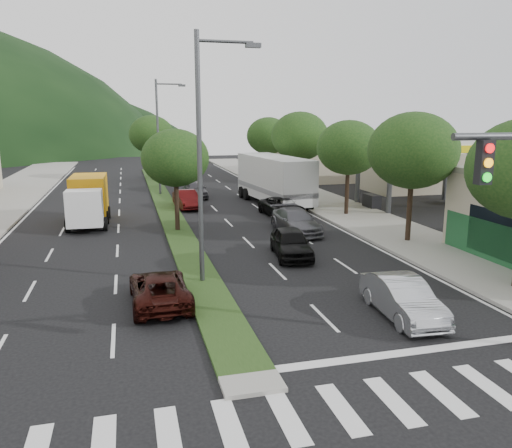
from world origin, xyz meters
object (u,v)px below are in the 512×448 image
object	(u,v)px
tree_r_c	(349,148)
car_queue_a	(291,243)
streetlight_near	(204,148)
motorhome	(274,179)
sedan_silver	(402,298)
car_queue_b	(296,221)
tree_med_near	(175,158)
tree_r_b	(413,151)
tree_r_e	(268,136)
car_queue_c	(187,199)
car_queue_e	(195,189)
box_truck	(89,202)
tree_r_d	(300,136)
streetlight_mid	(160,132)
tree_med_far	(151,135)
car_queue_d	(282,207)
suv_maroon	(160,288)

from	to	relation	value
tree_r_c	car_queue_a	xyz separation A→B (m)	(-7.15, -9.12, -4.03)
streetlight_near	motorhome	xyz separation A→B (m)	(8.26, 17.92, -3.56)
sedan_silver	car_queue_b	xyz separation A→B (m)	(0.71, 13.22, 0.02)
tree_r_c	tree_med_near	xyz separation A→B (m)	(-12.00, -2.00, -0.32)
tree_r_b	tree_r_c	world-z (taller)	tree_r_b
motorhome	tree_r_b	bearing A→B (deg)	-81.54
tree_r_c	tree_r_e	distance (m)	20.00
car_queue_c	car_queue_e	size ratio (longest dim) A/B	0.99
tree_med_near	box_truck	size ratio (longest dim) A/B	0.97
tree_r_d	car_queue_a	bearing A→B (deg)	-110.49
tree_r_e	car_queue_e	world-z (taller)	tree_r_e
car_queue_b	car_queue_e	xyz separation A→B (m)	(-3.97, 15.00, 0.00)
box_truck	streetlight_near	bearing A→B (deg)	113.04
streetlight_near	car_queue_a	xyz separation A→B (m)	(4.65, 2.88, -4.87)
streetlight_mid	car_queue_e	world-z (taller)	streetlight_mid
tree_med_far	car_queue_a	world-z (taller)	tree_med_far
tree_r_b	tree_r_e	distance (m)	28.00
tree_r_e	car_queue_d	xyz separation A→B (m)	(-4.46, -19.12, -4.24)
streetlight_mid	car_queue_c	size ratio (longest dim) A/B	2.42
tree_med_near	sedan_silver	xyz separation A→B (m)	(6.12, -15.34, -3.74)
tree_r_b	car_queue_b	bearing A→B (deg)	143.16
car_queue_b	motorhome	xyz separation A→B (m)	(1.64, 10.04, 1.31)
tree_r_c	motorhome	world-z (taller)	tree_r_c
tree_r_e	tree_med_far	xyz separation A→B (m)	(-12.00, 4.00, 0.11)
tree_r_e	streetlight_near	world-z (taller)	streetlight_near
tree_r_c	car_queue_b	world-z (taller)	tree_r_c
tree_med_far	car_queue_b	xyz separation A→B (m)	(6.83, -28.12, -4.30)
streetlight_mid	motorhome	bearing A→B (deg)	-40.62
car_queue_d	tree_r_e	bearing A→B (deg)	72.80
tree_med_near	car_queue_a	bearing A→B (deg)	-55.74
car_queue_a	car_queue_c	world-z (taller)	car_queue_a
tree_r_c	tree_r_b	bearing A→B (deg)	-90.00
sedan_silver	suv_maroon	distance (m)	8.65
tree_med_near	car_queue_a	size ratio (longest dim) A/B	1.43
tree_r_e	car_queue_d	distance (m)	20.09
car_queue_b	box_truck	distance (m)	13.47
tree_r_c	motorhome	xyz separation A→B (m)	(-3.54, 5.92, -2.73)
tree_r_c	streetlight_near	distance (m)	16.85
tree_r_c	suv_maroon	xyz separation A→B (m)	(-13.88, -14.05, -4.13)
tree_r_c	car_queue_d	size ratio (longest dim) A/B	1.37
tree_r_b	sedan_silver	xyz separation A→B (m)	(-5.88, -9.34, -4.35)
tree_med_near	car_queue_a	distance (m)	9.38
tree_r_c	tree_med_far	world-z (taller)	tree_med_far
tree_med_far	sedan_silver	world-z (taller)	tree_med_far
suv_maroon	car_queue_b	size ratio (longest dim) A/B	0.91
tree_med_far	car_queue_d	distance (m)	24.71
tree_med_far	suv_maroon	bearing A→B (deg)	-92.83
tree_r_e	box_truck	distance (m)	25.42
tree_r_c	tree_r_d	bearing A→B (deg)	90.00
car_queue_a	car_queue_e	size ratio (longest dim) A/B	1.01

